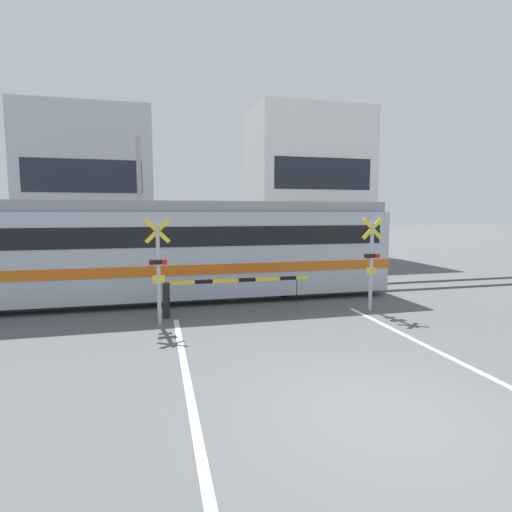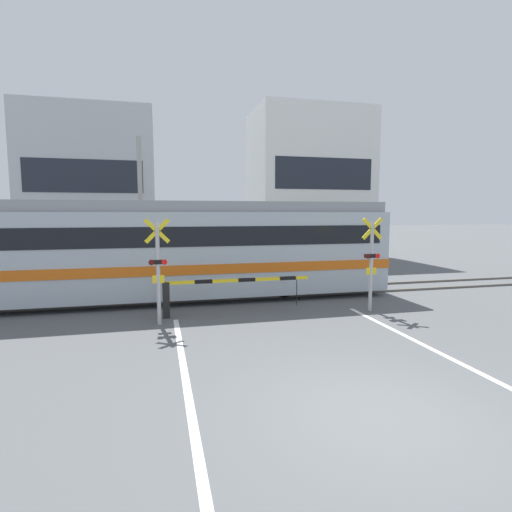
{
  "view_description": "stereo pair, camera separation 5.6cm",
  "coord_description": "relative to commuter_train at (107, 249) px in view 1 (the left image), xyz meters",
  "views": [
    {
      "loc": [
        -3.21,
        -5.05,
        3.06
      ],
      "look_at": [
        0.0,
        7.84,
        1.6
      ],
      "focal_mm": 28.0,
      "sensor_mm": 36.0,
      "label": 1
    },
    {
      "loc": [
        -3.16,
        -5.06,
        3.06
      ],
      "look_at": [
        0.0,
        7.84,
        1.6
      ],
      "focal_mm": 28.0,
      "sensor_mm": 36.0,
      "label": 2
    }
  ],
  "objects": [
    {
      "name": "road_stripe_right",
      "position": [
        7.61,
        -8.03,
        -1.83
      ],
      "size": [
        0.14,
        10.29,
        0.01
      ],
      "color": "white",
      "rests_on": "ground_plane"
    },
    {
      "name": "crossing_signal_left",
      "position": [
        1.67,
        -3.24,
        -0.24
      ],
      "size": [
        0.68,
        0.15,
        2.9
      ],
      "color": "#B2B2B7",
      "rests_on": "ground_plane"
    },
    {
      "name": "crossing_barrier_far",
      "position": [
        6.6,
        2.99,
        -1.03
      ],
      "size": [
        4.45,
        0.2,
        1.07
      ],
      "color": "black",
      "rests_on": "ground_plane"
    },
    {
      "name": "road_stripe_left",
      "position": [
        2.12,
        -8.03,
        -1.83
      ],
      "size": [
        0.14,
        10.29,
        0.01
      ],
      "color": "white",
      "rests_on": "ground_plane"
    },
    {
      "name": "ground_plane",
      "position": [
        4.87,
        -9.17,
        -1.83
      ],
      "size": [
        160.0,
        160.0,
        0.0
      ],
      "primitive_type": "plane",
      "color": "#56595B"
    },
    {
      "name": "commuter_train",
      "position": [
        0.0,
        0.0,
        0.0
      ],
      "size": [
        19.57,
        3.01,
        3.43
      ],
      "color": "#ADB7C1",
      "rests_on": "ground_plane"
    },
    {
      "name": "crossing_barrier_near",
      "position": [
        3.13,
        -2.58,
        -1.03
      ],
      "size": [
        4.45,
        0.2,
        1.07
      ],
      "color": "black",
      "rests_on": "ground_plane"
    },
    {
      "name": "building_right_of_street",
      "position": [
        12.12,
        12.72,
        3.19
      ],
      "size": [
        7.83,
        5.67,
        10.04
      ],
      "color": "white",
      "rests_on": "ground_plane"
    },
    {
      "name": "rail_track_near",
      "position": [
        4.87,
        -0.72,
        -1.79
      ],
      "size": [
        50.0,
        0.1,
        0.08
      ],
      "color": "#5B564C",
      "rests_on": "ground_plane"
    },
    {
      "name": "crossing_signal_right",
      "position": [
        8.06,
        -3.24,
        -0.24
      ],
      "size": [
        0.68,
        0.15,
        2.9
      ],
      "color": "#B2B2B7",
      "rests_on": "ground_plane"
    },
    {
      "name": "utility_pole_streetside",
      "position": [
        0.92,
        5.49,
        1.44
      ],
      "size": [
        0.22,
        0.22,
        6.55
      ],
      "color": "gray",
      "rests_on": "ground_plane"
    },
    {
      "name": "rail_track_far",
      "position": [
        4.87,
        0.72,
        -1.79
      ],
      "size": [
        50.0,
        0.1,
        0.08
      ],
      "color": "#5B564C",
      "rests_on": "ground_plane"
    },
    {
      "name": "building_left_of_street",
      "position": [
        -2.23,
        12.72,
        2.78
      ],
      "size": [
        7.51,
        5.67,
        9.21
      ],
      "color": "#B2B7BC",
      "rests_on": "ground_plane"
    },
    {
      "name": "pedestrian",
      "position": [
        3.76,
        5.97,
        -0.84
      ],
      "size": [
        0.38,
        0.23,
        1.72
      ],
      "color": "brown",
      "rests_on": "ground_plane"
    }
  ]
}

